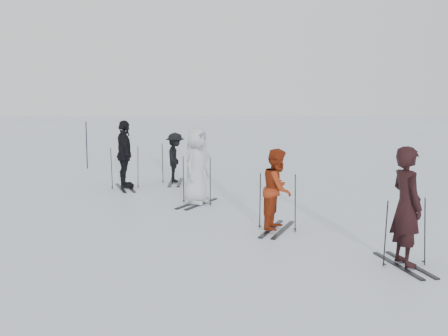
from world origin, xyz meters
name	(u,v)px	position (x,y,z in m)	size (l,w,h in m)	color
ground	(225,217)	(0.00, 0.00, 0.00)	(120.00, 120.00, 0.00)	silver
skier_near_dark	(406,208)	(2.89, -3.78, 0.97)	(0.71, 0.47, 1.94)	black
skier_red	(278,190)	(1.07, -1.29, 0.83)	(0.81, 0.63, 1.67)	maroon
skier_grey	(197,166)	(-0.69, 1.52, 0.97)	(0.95, 0.62, 1.94)	#B2B7BC
skier_uphill_left	(125,155)	(-2.92, 3.98, 1.00)	(1.18, 0.49, 2.01)	black
skier_uphill_far	(175,158)	(-1.48, 5.00, 0.79)	(1.01, 0.58, 1.57)	black
skis_near_dark	(405,231)	(2.89, -3.78, 0.58)	(0.84, 1.58, 1.15)	black
skis_red	(277,201)	(1.07, -1.29, 0.61)	(0.89, 1.67, 1.22)	black
skis_grey	(197,180)	(-0.69, 1.52, 0.63)	(0.92, 1.74, 1.27)	black
skis_uphill_left	(125,167)	(-2.92, 3.98, 0.64)	(0.93, 1.76, 1.28)	black
skis_uphill_far	(175,162)	(-1.48, 5.00, 0.65)	(0.95, 1.79, 1.31)	black
piste_marker	(87,145)	(-5.08, 8.55, 0.89)	(0.04, 0.04, 1.78)	black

